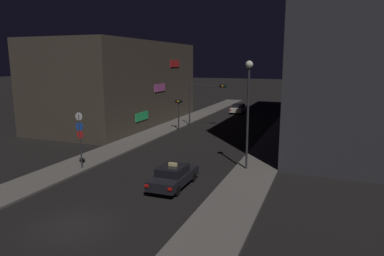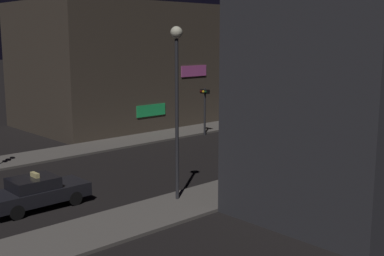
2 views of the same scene
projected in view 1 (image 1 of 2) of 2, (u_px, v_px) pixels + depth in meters
ground_plane at (74, 227)px, 16.97m from camera, size 300.00×300.00×0.00m
sidewalk_left at (177, 124)px, 44.69m from camera, size 3.13×59.46×0.14m
sidewalk_right at (282, 131)px, 40.05m from camera, size 3.13×59.46×0.14m
building_facade_left at (120, 83)px, 44.69m from camera, size 11.35×23.03×10.28m
building_facade_right at (338, 24)px, 36.92m from camera, size 7.10×32.85×23.57m
taxi at (173, 176)px, 22.20m from camera, size 1.82×4.45×1.62m
far_car at (239, 108)px, 54.17m from camera, size 1.82×4.45×1.42m
traffic_light_overhead at (203, 95)px, 42.44m from camera, size 4.74×0.42×5.27m
traffic_light_left_kerb at (178, 108)px, 40.14m from camera, size 0.80×0.42×3.65m
sign_pole_left at (80, 135)px, 25.34m from camera, size 0.63×0.10×4.16m
street_lamp_near_block at (248, 95)px, 24.72m from camera, size 0.54×0.54×7.82m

